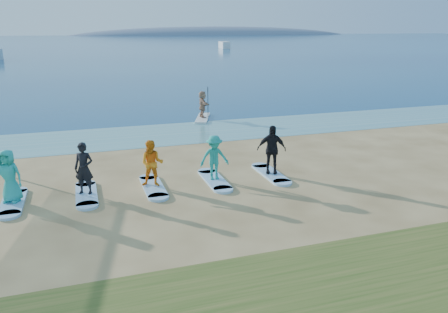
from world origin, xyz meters
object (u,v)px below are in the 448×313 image
object	(u,v)px
student_0	(9,176)
surfboard_4	(271,174)
surfboard_1	(86,194)
student_4	(271,149)
student_3	(214,158)
student_1	(84,168)
surfboard_0	(13,202)
boat_offshore_b	(224,48)
surfboard_3	(214,180)
surfboard_2	(153,187)
student_2	(152,163)
paddleboard	(203,118)
paddleboarder	(202,104)

from	to	relation	value
student_0	surfboard_4	bearing A→B (deg)	21.78
surfboard_1	student_4	distance (m)	6.94
student_4	student_3	bearing A→B (deg)	-159.98
student_1	surfboard_0	bearing A→B (deg)	-156.25
boat_offshore_b	student_4	xyz separation A→B (m)	(-31.24, -99.72, 1.03)
boat_offshore_b	surfboard_3	world-z (taller)	boat_offshore_b
surfboard_0	student_1	xyz separation A→B (m)	(2.29, 0.00, 0.93)
surfboard_0	surfboard_2	world-z (taller)	same
surfboard_2	surfboard_1	bearing A→B (deg)	180.00
student_2	surfboard_0	bearing A→B (deg)	-161.59
student_2	student_4	bearing A→B (deg)	18.41
paddleboard	surfboard_2	xyz separation A→B (m)	(-4.97, -11.18, -0.01)
boat_offshore_b	student_0	bearing A→B (deg)	-104.90
paddleboard	paddleboarder	bearing A→B (deg)	0.00
student_1	surfboard_4	size ratio (longest dim) A/B	0.81
paddleboarder	surfboard_2	bearing A→B (deg)	155.92
student_2	student_3	world-z (taller)	student_2
student_3	student_1	bearing A→B (deg)	-177.29
surfboard_3	boat_offshore_b	bearing A→B (deg)	71.42
student_1	student_4	distance (m)	6.87
surfboard_0	student_3	distance (m)	6.93
surfboard_3	surfboard_4	xyz separation A→B (m)	(2.29, 0.00, 0.00)
student_3	surfboard_1	bearing A→B (deg)	-177.29
boat_offshore_b	surfboard_0	bearing A→B (deg)	-104.90
surfboard_1	surfboard_3	size ratio (longest dim) A/B	1.00
paddleboarder	student_4	size ratio (longest dim) A/B	0.87
surfboard_1	student_3	xyz separation A→B (m)	(4.58, 0.00, 0.88)
paddleboard	student_0	bearing A→B (deg)	-109.65
student_0	surfboard_2	distance (m)	4.67
boat_offshore_b	student_3	size ratio (longest dim) A/B	3.86
surfboard_0	student_4	xyz separation A→B (m)	(9.16, 0.00, 0.99)
surfboard_2	student_3	world-z (taller)	student_3
boat_offshore_b	surfboard_2	xyz separation A→B (m)	(-35.82, -99.72, 0.04)
surfboard_2	student_0	bearing A→B (deg)	180.00
boat_offshore_b	surfboard_1	world-z (taller)	boat_offshore_b
surfboard_2	student_4	size ratio (longest dim) A/B	1.17
student_0	surfboard_1	world-z (taller)	student_0
boat_offshore_b	surfboard_4	world-z (taller)	boat_offshore_b
student_0	surfboard_4	size ratio (longest dim) A/B	0.79
surfboard_2	surfboard_3	bearing A→B (deg)	0.00
surfboard_0	surfboard_1	world-z (taller)	same
paddleboard	surfboard_4	world-z (taller)	paddleboard
boat_offshore_b	student_2	size ratio (longest dim) A/B	3.86
surfboard_2	surfboard_3	distance (m)	2.29
student_1	student_3	world-z (taller)	student_1
boat_offshore_b	student_1	bearing A→B (deg)	-103.76
surfboard_4	student_0	bearing A→B (deg)	180.00
student_1	surfboard_4	distance (m)	6.93
student_0	student_2	xyz separation A→B (m)	(4.58, 0.00, -0.03)
surfboard_0	student_0	xyz separation A→B (m)	(0.00, 0.00, 0.91)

